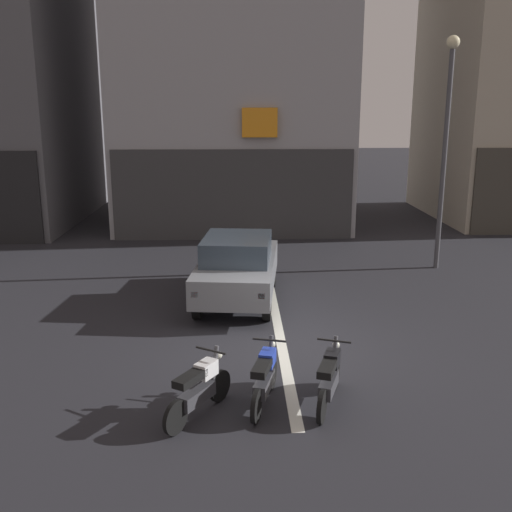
{
  "coord_description": "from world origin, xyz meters",
  "views": [
    {
      "loc": [
        -0.87,
        -10.6,
        4.58
      ],
      "look_at": [
        -0.45,
        2.0,
        1.4
      ],
      "focal_mm": 41.17,
      "sensor_mm": 36.0,
      "label": 1
    }
  ],
  "objects_px": {
    "car_grey_crossing_near": "(238,266)",
    "motorcycle_blue_row_left_mid": "(265,377)",
    "motorcycle_white_row_leftmost": "(199,389)",
    "motorcycle_black_row_centre": "(330,378)",
    "street_lamp": "(446,131)"
  },
  "relations": [
    {
      "from": "car_grey_crossing_near",
      "to": "motorcycle_blue_row_left_mid",
      "type": "relative_size",
      "value": 2.61
    },
    {
      "from": "motorcycle_white_row_leftmost",
      "to": "motorcycle_blue_row_left_mid",
      "type": "relative_size",
      "value": 0.89
    },
    {
      "from": "motorcycle_blue_row_left_mid",
      "to": "motorcycle_black_row_centre",
      "type": "xyz_separation_m",
      "value": [
        1.02,
        -0.05,
        0.0
      ]
    },
    {
      "from": "motorcycle_blue_row_left_mid",
      "to": "street_lamp",
      "type": "bearing_deg",
      "value": 55.95
    },
    {
      "from": "street_lamp",
      "to": "motorcycle_white_row_leftmost",
      "type": "height_order",
      "value": "street_lamp"
    },
    {
      "from": "street_lamp",
      "to": "motorcycle_white_row_leftmost",
      "type": "distance_m",
      "value": 11.2
    },
    {
      "from": "motorcycle_black_row_centre",
      "to": "car_grey_crossing_near",
      "type": "bearing_deg",
      "value": 105.41
    },
    {
      "from": "street_lamp",
      "to": "car_grey_crossing_near",
      "type": "bearing_deg",
      "value": -153.36
    },
    {
      "from": "motorcycle_white_row_leftmost",
      "to": "motorcycle_black_row_centre",
      "type": "xyz_separation_m",
      "value": [
        2.03,
        0.3,
        0.0
      ]
    },
    {
      "from": "street_lamp",
      "to": "motorcycle_blue_row_left_mid",
      "type": "bearing_deg",
      "value": -124.05
    },
    {
      "from": "car_grey_crossing_near",
      "to": "motorcycle_black_row_centre",
      "type": "height_order",
      "value": "car_grey_crossing_near"
    },
    {
      "from": "street_lamp",
      "to": "motorcycle_blue_row_left_mid",
      "type": "distance_m",
      "value": 10.37
    },
    {
      "from": "motorcycle_black_row_centre",
      "to": "motorcycle_blue_row_left_mid",
      "type": "bearing_deg",
      "value": 176.93
    },
    {
      "from": "street_lamp",
      "to": "motorcycle_black_row_centre",
      "type": "height_order",
      "value": "street_lamp"
    },
    {
      "from": "car_grey_crossing_near",
      "to": "motorcycle_white_row_leftmost",
      "type": "xyz_separation_m",
      "value": [
        -0.6,
        -5.49,
        -0.43
      ]
    }
  ]
}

